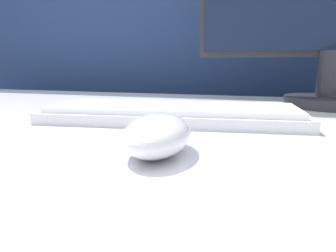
{
  "coord_description": "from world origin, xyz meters",
  "views": [
    {
      "loc": [
        0.15,
        -0.37,
        0.8
      ],
      "look_at": [
        0.05,
        -0.05,
        0.74
      ],
      "focal_mm": 35.0,
      "sensor_mm": 36.0,
      "label": 1
    }
  ],
  "objects": [
    {
      "name": "keyboard",
      "position": [
        0.02,
        0.1,
        0.73
      ],
      "size": [
        0.4,
        0.18,
        0.02
      ],
      "rotation": [
        0.0,
        0.0,
        0.12
      ],
      "color": "silver",
      "rests_on": "desk"
    },
    {
      "name": "computer_mouse_near",
      "position": [
        0.05,
        -0.08,
        0.74
      ],
      "size": [
        0.07,
        0.12,
        0.04
      ],
      "rotation": [
        0.0,
        0.0,
        0.1
      ],
      "color": "white",
      "rests_on": "desk"
    },
    {
      "name": "partition_panel",
      "position": [
        0.0,
        0.66,
        0.7
      ],
      "size": [
        5.0,
        0.03,
        1.4
      ],
      "color": "navy",
      "rests_on": "ground_plane"
    }
  ]
}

